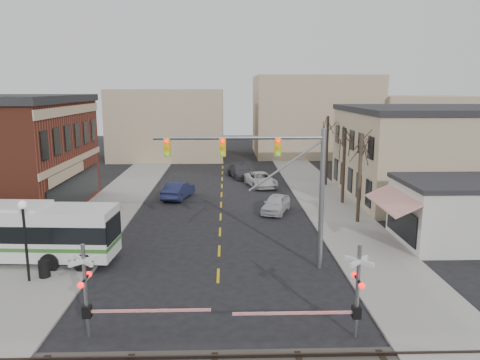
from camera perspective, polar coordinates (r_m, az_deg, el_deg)
name	(u,v)px	position (r m, az deg, el deg)	size (l,w,h in m)	color
ground	(218,291)	(24.41, -2.76, -13.41)	(160.00, 160.00, 0.00)	black
sidewalk_west	(118,200)	(44.53, -14.62, -2.32)	(5.00, 60.00, 0.12)	gray
sidewalk_east	(323,198)	(44.32, 10.09, -2.19)	(5.00, 60.00, 0.12)	gray
tan_building	(459,153)	(47.74, 25.14, 3.00)	(20.30, 15.30, 8.50)	tan
awning_shop	(463,212)	(34.01, 25.50, -3.54)	(9.74, 6.20, 4.30)	beige
tree_east_a	(360,178)	(36.26, 14.37, 0.22)	(0.28, 0.28, 6.75)	#382B21
tree_east_b	(344,168)	(42.07, 12.52, 1.47)	(0.28, 0.28, 6.30)	#382B21
tree_east_c	(327,151)	(49.76, 10.54, 3.53)	(0.28, 0.28, 7.20)	#382B21
transit_bus	(4,231)	(30.82, -26.87, -5.62)	(13.24, 3.75, 3.37)	silver
traffic_signal_mast	(275,170)	(25.74, 4.31, 1.19)	(9.38, 0.30, 8.00)	gray
rr_crossing_west	(96,292)	(20.49, -17.12, -12.88)	(5.60, 1.36, 4.00)	gray
rr_crossing_east	(347,293)	(20.03, 12.92, -13.23)	(5.60, 1.36, 4.00)	gray
street_lamp	(24,224)	(26.68, -24.83, -4.90)	(0.44, 0.44, 4.37)	black
trash_bin	(44,269)	(27.70, -22.76, -9.94)	(0.60, 0.60, 0.93)	black
car_a	(276,204)	(38.87, 4.40, -2.90)	(1.75, 4.35, 1.48)	#B5B5BB
car_b	(178,190)	(43.94, -7.53, -1.25)	(1.68, 4.82, 1.59)	#181D3D
car_c	(261,180)	(48.94, 2.55, 0.04)	(2.46, 5.33, 1.48)	silver
car_d	(240,171)	(53.94, 0.01, 1.09)	(2.08, 5.12, 1.49)	#3B3A3F
pedestrian_near	(54,249)	(29.42, -21.73, -7.80)	(0.64, 0.42, 1.75)	#63544F
pedestrian_far	(47,235)	(32.28, -22.45, -6.16)	(0.87, 0.67, 1.78)	#2E2F51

